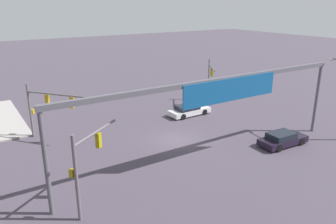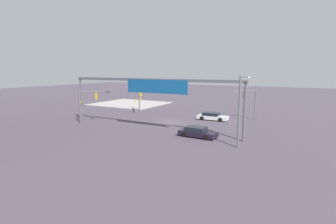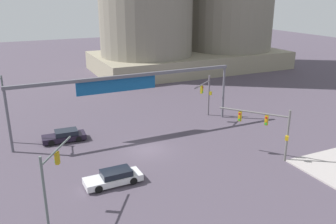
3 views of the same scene
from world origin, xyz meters
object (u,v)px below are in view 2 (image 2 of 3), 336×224
(traffic_signal_near_corner, at_px, (140,94))
(streetlamp_curved_arm, at_px, (241,106))
(traffic_signal_opposite_side, at_px, (86,100))
(traffic_signal_cross_street, at_px, (250,98))
(fire_hydrant_on_curb, at_px, (136,101))
(sedan_car_waiting_far, at_px, (197,132))
(sedan_car_approaching, at_px, (212,116))

(traffic_signal_near_corner, xyz_separation_m, streetlamp_curved_arm, (-22.32, 14.16, 0.90))
(traffic_signal_opposite_side, xyz_separation_m, traffic_signal_cross_street, (-20.84, -14.07, 0.11))
(traffic_signal_cross_street, distance_m, streetlamp_curved_arm, 15.81)
(traffic_signal_cross_street, bearing_deg, traffic_signal_opposite_side, -23.58)
(fire_hydrant_on_curb, bearing_deg, traffic_signal_near_corner, 129.22)
(traffic_signal_cross_street, height_order, sedan_car_waiting_far, traffic_signal_cross_street)
(traffic_signal_near_corner, distance_m, sedan_car_approaching, 15.16)
(traffic_signal_near_corner, height_order, sedan_car_waiting_far, traffic_signal_near_corner)
(traffic_signal_cross_street, bearing_deg, fire_hydrant_on_curb, -75.99)
(traffic_signal_opposite_side, relative_size, streetlamp_curved_arm, 0.72)
(traffic_signal_near_corner, distance_m, sedan_car_waiting_far, 21.20)
(streetlamp_curved_arm, bearing_deg, traffic_signal_cross_street, 17.16)
(traffic_signal_cross_street, xyz_separation_m, fire_hydrant_on_curb, (29.09, -9.67, -3.03))
(streetlamp_curved_arm, relative_size, sedan_car_waiting_far, 1.60)
(sedan_car_approaching, bearing_deg, sedan_car_waiting_far, -80.31)
(traffic_signal_cross_street, bearing_deg, traffic_signal_near_corner, -53.45)
(traffic_signal_near_corner, bearing_deg, traffic_signal_opposite_side, -42.22)
(traffic_signal_opposite_side, distance_m, sedan_car_waiting_far, 17.99)
(traffic_signal_opposite_side, distance_m, streetlamp_curved_arm, 23.21)
(streetlamp_curved_arm, bearing_deg, traffic_signal_near_corner, 66.36)
(sedan_car_waiting_far, distance_m, fire_hydrant_on_curb, 35.09)
(streetlamp_curved_arm, bearing_deg, sedan_car_waiting_far, 80.85)
(traffic_signal_opposite_side, xyz_separation_m, sedan_car_approaching, (-15.66, -11.30, -2.83))
(fire_hydrant_on_curb, bearing_deg, sedan_car_waiting_far, 137.86)
(traffic_signal_near_corner, distance_m, traffic_signal_cross_street, 20.07)
(traffic_signal_cross_street, height_order, fire_hydrant_on_curb, traffic_signal_cross_street)
(sedan_car_approaching, distance_m, fire_hydrant_on_curb, 26.95)
(fire_hydrant_on_curb, bearing_deg, streetlamp_curved_arm, 141.16)
(traffic_signal_near_corner, distance_m, traffic_signal_opposite_side, 12.64)
(traffic_signal_opposite_side, distance_m, sedan_car_approaching, 19.52)
(traffic_signal_opposite_side, relative_size, traffic_signal_cross_street, 1.00)
(traffic_signal_cross_street, bearing_deg, streetlamp_curved_arm, 40.80)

